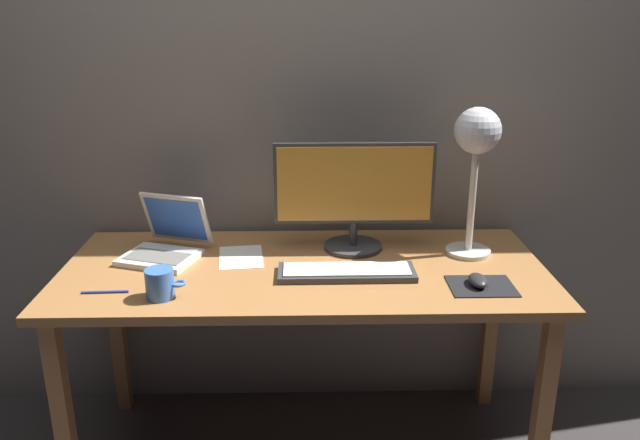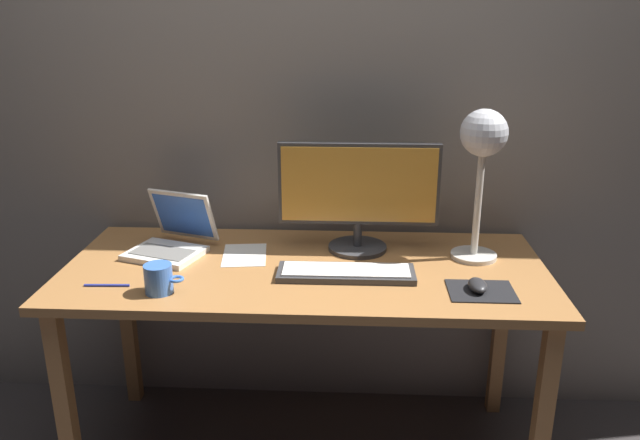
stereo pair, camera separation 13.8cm
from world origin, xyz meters
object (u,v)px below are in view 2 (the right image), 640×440
mouse (478,285)px  pen (107,285)px  laptop (174,235)px  desk_lamp (483,147)px  coffee_mug (159,279)px  keyboard_main (346,273)px  monitor (359,191)px

mouse → pen: (-1.14, -0.03, -0.02)m
laptop → desk_lamp: bearing=-0.7°
coffee_mug → pen: 0.18m
desk_lamp → pen: 1.27m
keyboard_main → coffee_mug: (-0.56, -0.15, 0.03)m
keyboard_main → laptop: 0.64m
desk_lamp → pen: (-1.17, -0.30, -0.38)m
keyboard_main → coffee_mug: bearing=-165.0°
desk_lamp → keyboard_main: bearing=-157.5°
keyboard_main → mouse: 0.41m
monitor → mouse: 0.53m
keyboard_main → mouse: mouse is taller
pen → laptop: bearing=67.6°
mouse → keyboard_main: bearing=167.0°
monitor → keyboard_main: size_ratio=1.26×
desk_lamp → coffee_mug: desk_lamp is taller
monitor → mouse: size_ratio=5.78×
mouse → desk_lamp: bearing=82.2°
mouse → coffee_mug: 0.96m
mouse → pen: mouse is taller
monitor → desk_lamp: desk_lamp is taller
coffee_mug → laptop: bearing=98.1°
laptop → pen: size_ratio=2.32×
keyboard_main → desk_lamp: bearing=22.5°
desk_lamp → mouse: bearing=-97.8°
laptop → coffee_mug: size_ratio=2.72×
desk_lamp → pen: desk_lamp is taller
monitor → desk_lamp: 0.44m
pen → keyboard_main: bearing=9.0°
keyboard_main → laptop: laptop is taller
laptop → mouse: size_ratio=3.39×
coffee_mug → pen: size_ratio=0.86×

